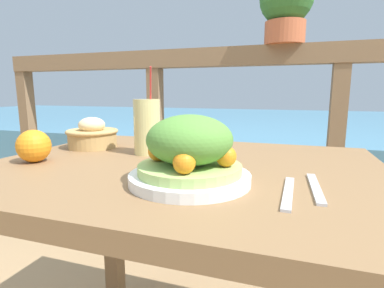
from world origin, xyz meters
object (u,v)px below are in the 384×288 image
(salad_plate, at_px, (190,154))
(drink_glass, at_px, (147,127))
(bread_basket, at_px, (92,135))
(potted_plant, at_px, (286,5))

(salad_plate, relative_size, drink_glass, 0.98)
(drink_glass, bearing_deg, bread_basket, 170.39)
(salad_plate, distance_m, drink_glass, 0.31)
(salad_plate, height_order, potted_plant, potted_plant)
(drink_glass, relative_size, bread_basket, 1.50)
(bread_basket, height_order, potted_plant, potted_plant)
(salad_plate, relative_size, bread_basket, 1.47)
(potted_plant, bearing_deg, bread_basket, -128.57)
(salad_plate, xyz_separation_m, potted_plant, (0.13, 0.96, 0.51))
(salad_plate, height_order, drink_glass, drink_glass)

